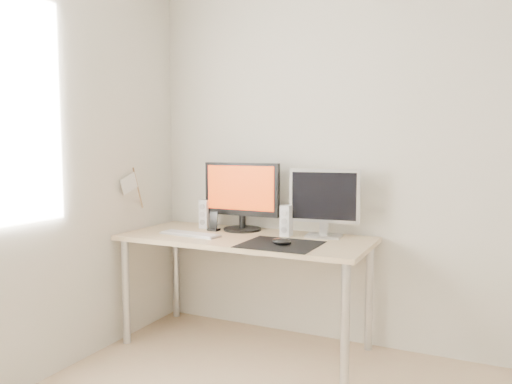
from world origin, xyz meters
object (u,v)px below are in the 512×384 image
(main_monitor, at_px, (242,194))
(keyboard, at_px, (190,234))
(desk, at_px, (245,248))
(speaker_left, at_px, (205,214))
(mouse, at_px, (281,242))
(phone_dock, at_px, (214,225))
(speaker_right, at_px, (286,221))
(second_monitor, at_px, (324,200))

(main_monitor, xyz_separation_m, keyboard, (-0.22, -0.30, -0.25))
(desk, bearing_deg, keyboard, -161.22)
(main_monitor, distance_m, speaker_left, 0.32)
(mouse, xyz_separation_m, phone_dock, (-0.62, 0.28, 0.02))
(speaker_right, bearing_deg, main_monitor, 169.68)
(mouse, relative_size, keyboard, 0.28)
(mouse, height_order, keyboard, mouse)
(second_monitor, distance_m, phone_dock, 0.79)
(second_monitor, relative_size, keyboard, 1.05)
(second_monitor, xyz_separation_m, speaker_left, (-0.87, -0.02, -0.14))
(speaker_right, distance_m, phone_dock, 0.53)
(desk, height_order, phone_dock, phone_dock)
(second_monitor, relative_size, speaker_right, 2.24)
(desk, height_order, speaker_right, speaker_right)
(desk, relative_size, main_monitor, 2.91)
(speaker_left, relative_size, speaker_right, 1.00)
(speaker_left, bearing_deg, desk, -23.26)
(mouse, xyz_separation_m, second_monitor, (0.14, 0.37, 0.22))
(second_monitor, height_order, keyboard, second_monitor)
(desk, bearing_deg, speaker_left, 156.74)
(desk, xyz_separation_m, second_monitor, (0.46, 0.19, 0.32))
(main_monitor, height_order, speaker_left, main_monitor)
(mouse, bearing_deg, keyboard, 174.52)
(keyboard, bearing_deg, desk, 18.78)
(desk, distance_m, phone_dock, 0.33)
(second_monitor, distance_m, speaker_right, 0.28)
(main_monitor, relative_size, speaker_left, 2.73)
(mouse, xyz_separation_m, speaker_right, (-0.09, 0.30, 0.08))
(main_monitor, relative_size, speaker_right, 2.73)
(second_monitor, height_order, speaker_right, second_monitor)
(mouse, height_order, second_monitor, second_monitor)
(desk, xyz_separation_m, speaker_right, (0.23, 0.12, 0.18))
(speaker_right, relative_size, keyboard, 0.47)
(speaker_right, height_order, keyboard, speaker_right)
(main_monitor, height_order, keyboard, main_monitor)
(speaker_right, bearing_deg, speaker_left, 175.41)
(desk, distance_m, speaker_left, 0.48)
(mouse, distance_m, keyboard, 0.67)
(main_monitor, bearing_deg, speaker_left, -177.32)
(main_monitor, relative_size, phone_dock, 4.20)
(speaker_left, bearing_deg, mouse, -25.99)
(desk, relative_size, speaker_left, 7.93)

